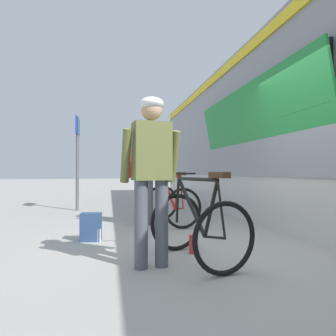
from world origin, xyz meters
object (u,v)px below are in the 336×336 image
at_px(cyclist_far_in_olive, 151,165).
at_px(bicycle_far_black, 198,225).
at_px(cyclist_near_in_red, 144,168).
at_px(platform_sign_post, 77,147).
at_px(water_bottle_near_the_bikes, 192,244).
at_px(bicycle_near_red, 172,203).
at_px(water_bottle_by_the_backpack, 98,235).
at_px(backpack_on_platform, 91,227).

distance_m(cyclist_far_in_olive, bicycle_far_black, 0.85).
distance_m(cyclist_near_in_red, cyclist_far_in_olive, 2.51).
height_order(bicycle_far_black, platform_sign_post, platform_sign_post).
xyz_separation_m(water_bottle_near_the_bikes, platform_sign_post, (-1.78, 4.50, 1.51)).
relative_size(bicycle_near_red, water_bottle_by_the_backpack, 6.59).
height_order(bicycle_near_red, bicycle_far_black, same).
relative_size(cyclist_far_in_olive, water_bottle_by_the_backpack, 9.76).
bearing_deg(water_bottle_near_the_bikes, bicycle_far_black, -94.38).
relative_size(backpack_on_platform, platform_sign_post, 0.17).
distance_m(backpack_on_platform, water_bottle_near_the_bikes, 1.55).
relative_size(cyclist_far_in_olive, backpack_on_platform, 4.40).
bearing_deg(backpack_on_platform, cyclist_near_in_red, 61.67).
relative_size(bicycle_far_black, water_bottle_by_the_backpack, 6.70).
distance_m(cyclist_near_in_red, bicycle_far_black, 2.51).
bearing_deg(cyclist_near_in_red, platform_sign_post, 120.51).
bearing_deg(cyclist_far_in_olive, water_bottle_by_the_backpack, 114.41).
distance_m(cyclist_near_in_red, water_bottle_by_the_backpack, 1.74).
height_order(water_bottle_near_the_bikes, platform_sign_post, platform_sign_post).
bearing_deg(backpack_on_platform, water_bottle_near_the_bikes, -27.36).
xyz_separation_m(bicycle_far_black, water_bottle_near_the_bikes, (0.03, 0.33, -0.29)).
bearing_deg(bicycle_far_black, backpack_on_platform, 134.18).
xyz_separation_m(cyclist_near_in_red, bicycle_far_black, (0.33, -2.40, -0.65)).
distance_m(bicycle_far_black, water_bottle_near_the_bikes, 0.44).
xyz_separation_m(cyclist_far_in_olive, bicycle_far_black, (0.53, 0.10, -0.65)).
bearing_deg(cyclist_near_in_red, bicycle_far_black, -82.21).
bearing_deg(cyclist_near_in_red, water_bottle_by_the_backpack, -122.48).
bearing_deg(bicycle_far_black, cyclist_near_in_red, 97.79).
bearing_deg(water_bottle_near_the_bikes, water_bottle_by_the_backpack, 143.26).
bearing_deg(cyclist_near_in_red, water_bottle_near_the_bikes, -80.31).
relative_size(cyclist_near_in_red, platform_sign_post, 0.73).
distance_m(bicycle_near_red, water_bottle_by_the_backpack, 1.80).
height_order(bicycle_far_black, backpack_on_platform, bicycle_far_black).
bearing_deg(water_bottle_by_the_backpack, water_bottle_near_the_bikes, -36.74).
bearing_deg(cyclist_far_in_olive, bicycle_near_red, 73.60).
xyz_separation_m(cyclist_near_in_red, backpack_on_platform, (-0.89, -1.15, -0.85)).
distance_m(cyclist_near_in_red, backpack_on_platform, 1.69).
xyz_separation_m(cyclist_near_in_red, platform_sign_post, (-1.43, 2.43, 0.57)).
relative_size(water_bottle_near_the_bikes, platform_sign_post, 0.09).
relative_size(cyclist_far_in_olive, bicycle_far_black, 1.46).
height_order(bicycle_far_black, water_bottle_near_the_bikes, bicycle_far_black).
relative_size(bicycle_near_red, bicycle_far_black, 0.98).
xyz_separation_m(backpack_on_platform, water_bottle_by_the_backpack, (0.11, -0.07, -0.11)).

